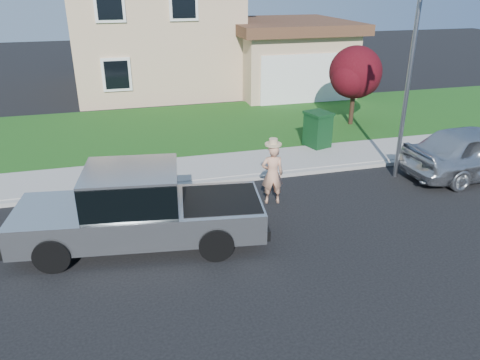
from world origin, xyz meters
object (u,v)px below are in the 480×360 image
street_lamp (410,77)px  trash_bin (318,129)px  pickup_truck (139,210)px  ornamental_tree (356,75)px  woman (272,173)px  sedan (478,151)px

street_lamp → trash_bin: bearing=117.2°
pickup_truck → ornamental_tree: 11.62m
trash_bin → street_lamp: 3.98m
woman → street_lamp: bearing=-162.3°
ornamental_tree → street_lamp: size_ratio=0.58×
pickup_truck → sedan: pickup_truck is taller
woman → trash_bin: size_ratio=1.49×
street_lamp → sedan: bearing=-9.4°
woman → street_lamp: (4.27, 0.67, 2.21)m
ornamental_tree → woman: bearing=-132.6°
pickup_truck → ornamental_tree: size_ratio=1.86×
ornamental_tree → trash_bin: bearing=-137.7°
ornamental_tree → trash_bin: (-2.55, -2.32, -1.34)m
woman → street_lamp: street_lamp is taller
ornamental_tree → trash_bin: size_ratio=2.55×
pickup_truck → trash_bin: bearing=44.4°
pickup_truck → sedan: 10.36m
pickup_truck → ornamental_tree: ornamental_tree is taller
woman → street_lamp: 4.85m
ornamental_tree → street_lamp: street_lamp is taller
street_lamp → woman: bearing=-168.8°
sedan → ornamental_tree: (-1.22, 5.75, 1.32)m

